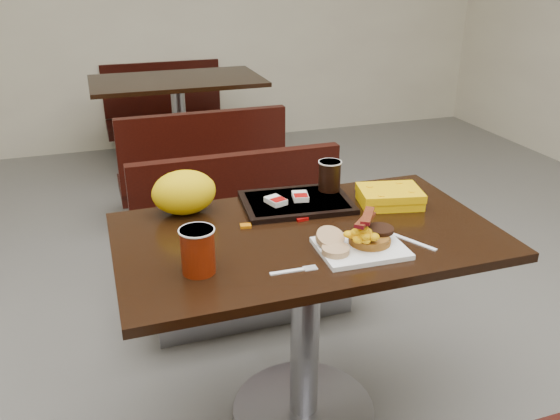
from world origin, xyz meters
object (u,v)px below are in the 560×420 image
object	(u,v)px
hashbrown_sleeve_left	(276,201)
hashbrown_sleeve_right	(300,196)
table_far	(180,130)
coffee_cup_near	(198,251)
tray	(296,202)
fork	(287,272)
bench_far_n	(167,110)
knife	(412,241)
platter	(361,248)
coffee_cup_far	(330,176)
table_near	(305,330)
bench_near_n	(250,244)
bench_far_s	(199,161)
clamshell	(390,197)
paper_bag	(184,192)
pancake_stack	(370,238)

from	to	relation	value
hashbrown_sleeve_left	hashbrown_sleeve_right	world-z (taller)	same
table_far	coffee_cup_near	bearing A→B (deg)	-97.78
tray	hashbrown_sleeve_left	xyz separation A→B (m)	(-0.08, -0.01, 0.02)
fork	hashbrown_sleeve_right	distance (m)	0.49
bench_far_n	knife	size ratio (longest dim) A/B	6.01
platter	fork	distance (m)	0.26
coffee_cup_far	platter	bearing A→B (deg)	-100.56
table_near	bench_near_n	bearing A→B (deg)	90.00
bench_near_n	coffee_cup_far	size ratio (longest dim) A/B	9.15
bench_far_s	fork	distance (m)	2.16
table_far	clamshell	bearing A→B (deg)	-81.89
bench_near_n	knife	distance (m)	0.99
hashbrown_sleeve_right	knife	bearing A→B (deg)	-48.37
paper_bag	platter	bearing A→B (deg)	-44.33
table_far	knife	bearing A→B (deg)	-84.20
coffee_cup_near	tray	distance (m)	0.55
coffee_cup_far	paper_bag	size ratio (longest dim) A/B	0.50
fork	clamshell	distance (m)	0.60
bench_near_n	fork	xyz separation A→B (m)	(-0.14, -0.92, 0.39)
bench_near_n	hashbrown_sleeve_left	distance (m)	0.64
clamshell	bench_far_s	bearing A→B (deg)	113.37
pancake_stack	clamshell	distance (m)	0.34
table_near	table_far	bearing A→B (deg)	90.00
bench_far_s	knife	xyz separation A→B (m)	(0.28, -2.07, 0.39)
table_near	hashbrown_sleeve_right	bearing A→B (deg)	75.34
table_near	clamshell	world-z (taller)	clamshell
platter	hashbrown_sleeve_left	world-z (taller)	hashbrown_sleeve_left
fork	pancake_stack	bearing A→B (deg)	14.59
platter	tray	bearing A→B (deg)	101.55
table_near	tray	distance (m)	0.44
hashbrown_sleeve_left	pancake_stack	bearing A→B (deg)	-82.08
coffee_cup_near	fork	world-z (taller)	coffee_cup_near
coffee_cup_near	table_far	bearing A→B (deg)	82.22
bench_far_n	coffee_cup_far	xyz separation A→B (m)	(0.19, -3.03, 0.46)
bench_far_n	platter	world-z (taller)	platter
table_far	clamshell	distance (m)	2.54
platter	bench_far_n	bearing A→B (deg)	93.78
knife	platter	bearing A→B (deg)	-116.98
bench_far_n	pancake_stack	world-z (taller)	pancake_stack
coffee_cup_near	hashbrown_sleeve_right	bearing A→B (deg)	39.86
table_near	pancake_stack	bearing A→B (deg)	-47.41
bench_near_n	pancake_stack	size ratio (longest dim) A/B	7.88
hashbrown_sleeve_left	platter	bearing A→B (deg)	-87.34
clamshell	hashbrown_sleeve_left	bearing A→B (deg)	178.42
platter	tray	size ratio (longest dim) A/B	0.68
table_far	knife	size ratio (longest dim) A/B	7.21
pancake_stack	coffee_cup_near	distance (m)	0.52
bench_far_s	pancake_stack	distance (m)	2.10
bench_far_n	coffee_cup_far	distance (m)	3.07
tray	knife	bearing A→B (deg)	-52.68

